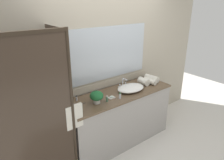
# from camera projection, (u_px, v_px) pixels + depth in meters

# --- Properties ---
(ground_plane) EXTENTS (8.00, 8.00, 0.00)m
(ground_plane) POSITION_uv_depth(u_px,v_px,m) (119.00, 141.00, 3.59)
(ground_plane) COLOR silver
(wall_back_with_mirror) EXTENTS (4.40, 0.06, 2.60)m
(wall_back_with_mirror) POSITION_uv_depth(u_px,v_px,m) (106.00, 63.00, 3.37)
(wall_back_with_mirror) COLOR #B2A893
(wall_back_with_mirror) RESTS_ON ground_plane
(vanity_cabinet) EXTENTS (1.80, 0.58, 0.90)m
(vanity_cabinet) POSITION_uv_depth(u_px,v_px,m) (119.00, 118.00, 3.43)
(vanity_cabinet) COLOR #9E9993
(vanity_cabinet) RESTS_ON ground_plane
(shower_enclosure) EXTENTS (1.20, 0.59, 2.00)m
(shower_enclosure) POSITION_uv_depth(u_px,v_px,m) (43.00, 117.00, 2.35)
(shower_enclosure) COLOR #2D2319
(shower_enclosure) RESTS_ON ground_plane
(sink_basin) EXTENTS (0.47, 0.33, 0.08)m
(sink_basin) POSITION_uv_depth(u_px,v_px,m) (131.00, 88.00, 3.34)
(sink_basin) COLOR white
(sink_basin) RESTS_ON vanity_cabinet
(faucet) EXTENTS (0.17, 0.12, 0.16)m
(faucet) POSITION_uv_depth(u_px,v_px,m) (123.00, 84.00, 3.48)
(faucet) COLOR silver
(faucet) RESTS_ON vanity_cabinet
(potted_plant) EXTENTS (0.19, 0.19, 0.18)m
(potted_plant) POSITION_uv_depth(u_px,v_px,m) (97.00, 96.00, 2.91)
(potted_plant) COLOR beige
(potted_plant) RESTS_ON vanity_cabinet
(soap_dish) EXTENTS (0.10, 0.07, 0.04)m
(soap_dish) POSITION_uv_depth(u_px,v_px,m) (112.00, 97.00, 3.09)
(soap_dish) COLOR silver
(soap_dish) RESTS_ON vanity_cabinet
(amenity_bottle_conditioner) EXTENTS (0.03, 0.03, 0.09)m
(amenity_bottle_conditioner) POSITION_uv_depth(u_px,v_px,m) (120.00, 96.00, 3.06)
(amenity_bottle_conditioner) COLOR silver
(amenity_bottle_conditioner) RESTS_ON vanity_cabinet
(amenity_bottle_shampoo) EXTENTS (0.02, 0.02, 0.08)m
(amenity_bottle_shampoo) POSITION_uv_depth(u_px,v_px,m) (77.00, 98.00, 3.01)
(amenity_bottle_shampoo) COLOR silver
(amenity_bottle_shampoo) RESTS_ON vanity_cabinet
(amenity_bottle_body_wash) EXTENTS (0.03, 0.03, 0.09)m
(amenity_bottle_body_wash) POSITION_uv_depth(u_px,v_px,m) (107.00, 99.00, 2.97)
(amenity_bottle_body_wash) COLOR #4C7056
(amenity_bottle_body_wash) RESTS_ON vanity_cabinet
(rolled_towel_near_edge) EXTENTS (0.15, 0.26, 0.11)m
(rolled_towel_near_edge) POSITION_uv_depth(u_px,v_px,m) (152.00, 78.00, 3.70)
(rolled_towel_near_edge) COLOR silver
(rolled_towel_near_edge) RESTS_ON vanity_cabinet
(rolled_towel_middle) EXTENTS (0.12, 0.24, 0.10)m
(rolled_towel_middle) POSITION_uv_depth(u_px,v_px,m) (150.00, 81.00, 3.60)
(rolled_towel_middle) COLOR silver
(rolled_towel_middle) RESTS_ON vanity_cabinet
(rolled_towel_far_edge) EXTENTS (0.12, 0.19, 0.12)m
(rolled_towel_far_edge) POSITION_uv_depth(u_px,v_px,m) (144.00, 81.00, 3.56)
(rolled_towel_far_edge) COLOR silver
(rolled_towel_far_edge) RESTS_ON vanity_cabinet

